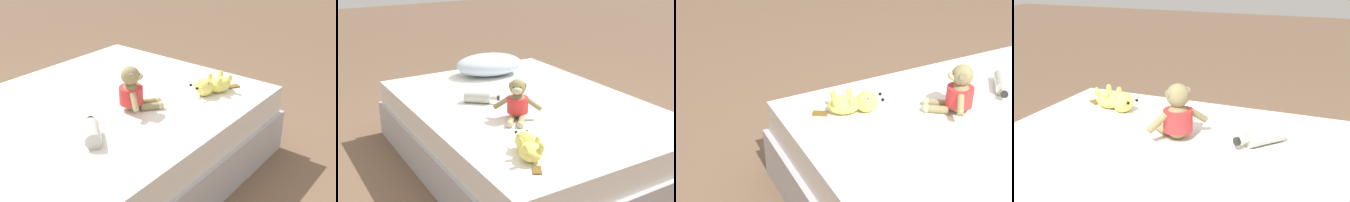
# 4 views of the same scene
# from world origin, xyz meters

# --- Properties ---
(ground_plane) EXTENTS (16.00, 16.00, 0.00)m
(ground_plane) POSITION_xyz_m (0.00, 0.00, 0.00)
(ground_plane) COLOR brown
(bed) EXTENTS (1.37, 1.92, 0.41)m
(bed) POSITION_xyz_m (0.00, 0.00, 0.20)
(bed) COLOR #B2B2B7
(bed) RESTS_ON ground_plane
(pillow) EXTENTS (0.56, 0.42, 0.16)m
(pillow) POSITION_xyz_m (0.10, 0.67, 0.50)
(pillow) COLOR silver
(pillow) RESTS_ON bed
(plush_monkey) EXTENTS (0.26, 0.25, 0.24)m
(plush_monkey) POSITION_xyz_m (-0.19, -0.18, 0.51)
(plush_monkey) COLOR #8E8456
(plush_monkey) RESTS_ON bed
(plush_yellow_creature) EXTENTS (0.17, 0.33, 0.10)m
(plush_yellow_creature) POSITION_xyz_m (-0.39, -0.60, 0.46)
(plush_yellow_creature) COLOR #EAE066
(plush_yellow_creature) RESTS_ON bed
(glass_bottle) EXTENTS (0.21, 0.19, 0.07)m
(glass_bottle) POSITION_xyz_m (-0.26, 0.17, 0.45)
(glass_bottle) COLOR #B7BCB2
(glass_bottle) RESTS_ON bed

